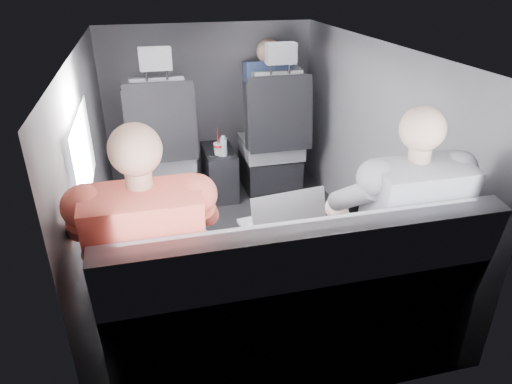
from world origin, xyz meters
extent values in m
plane|color=black|center=(0.00, 0.00, 0.00)|extent=(2.60, 2.60, 0.00)
plane|color=#B2B2AD|center=(0.00, 0.00, 1.35)|extent=(2.60, 2.60, 0.00)
cube|color=#56565B|center=(-0.90, 0.00, 0.68)|extent=(0.02, 2.60, 1.35)
cube|color=#56565B|center=(0.90, 0.00, 0.68)|extent=(0.02, 2.60, 1.35)
cube|color=#56565B|center=(0.00, 1.30, 0.68)|extent=(1.80, 0.02, 1.35)
cube|color=#56565B|center=(0.00, -1.30, 0.68)|extent=(1.80, 0.02, 1.35)
cube|color=white|center=(-0.88, -0.30, 0.90)|extent=(0.02, 0.75, 0.42)
cube|color=black|center=(0.45, 0.67, 0.80)|extent=(0.35, 0.11, 0.59)
cube|color=black|center=(-0.45, 0.92, 0.15)|extent=(0.46, 0.48, 0.30)
cube|color=slate|center=(-0.45, 0.90, 0.38)|extent=(0.48, 0.46, 0.14)
cube|color=slate|center=(-0.45, 0.70, 0.75)|extent=(0.38, 0.18, 0.61)
cube|color=black|center=(-0.67, 0.70, 0.72)|extent=(0.08, 0.21, 0.53)
cube|color=black|center=(-0.23, 0.70, 0.72)|extent=(0.08, 0.21, 0.53)
cube|color=black|center=(-0.45, 0.64, 0.74)|extent=(0.50, 0.11, 0.58)
cube|color=slate|center=(-0.45, 0.66, 1.19)|extent=(0.22, 0.10, 0.15)
cube|color=black|center=(0.45, 0.92, 0.15)|extent=(0.46, 0.48, 0.30)
cube|color=slate|center=(0.45, 0.90, 0.38)|extent=(0.48, 0.46, 0.14)
cube|color=slate|center=(0.45, 0.70, 0.75)|extent=(0.38, 0.18, 0.61)
cube|color=black|center=(0.23, 0.70, 0.72)|extent=(0.08, 0.21, 0.53)
cube|color=black|center=(0.67, 0.70, 0.72)|extent=(0.08, 0.21, 0.53)
cube|color=black|center=(0.45, 0.64, 0.74)|extent=(0.50, 0.11, 0.58)
cube|color=slate|center=(0.45, 0.66, 1.19)|extent=(0.22, 0.10, 0.15)
cube|color=black|center=(0.00, 0.88, 0.20)|extent=(0.24, 0.48, 0.40)
cylinder|color=black|center=(-0.05, 0.76, 0.41)|extent=(0.09, 0.09, 0.01)
cylinder|color=black|center=(0.06, 0.76, 0.41)|extent=(0.09, 0.09, 0.01)
cube|color=slate|center=(0.00, -1.02, 0.23)|extent=(1.60, 0.50, 0.45)
cube|color=slate|center=(0.00, -1.25, 0.68)|extent=(1.60, 0.17, 0.47)
cylinder|color=red|center=(-0.02, 0.75, 0.48)|extent=(0.08, 0.08, 0.02)
cylinder|color=white|center=(-0.02, 0.75, 0.50)|extent=(0.08, 0.08, 0.01)
cylinder|color=red|center=(-0.02, 0.75, 0.57)|extent=(0.01, 0.01, 0.13)
cylinder|color=#9FC3D8|center=(0.02, 0.75, 0.47)|extent=(0.06, 0.06, 0.14)
cylinder|color=#9FC3D8|center=(0.02, 0.75, 0.55)|extent=(0.03, 0.03, 0.02)
cube|color=silver|center=(-0.59, -0.71, 0.59)|extent=(0.39, 0.33, 0.02)
cube|color=silver|center=(-0.59, -0.72, 0.60)|extent=(0.30, 0.21, 0.00)
cube|color=silver|center=(-0.59, -0.63, 0.60)|extent=(0.11, 0.08, 0.00)
cube|color=silver|center=(-0.59, -0.86, 0.71)|extent=(0.34, 0.17, 0.23)
cube|color=white|center=(-0.59, -0.85, 0.71)|extent=(0.30, 0.14, 0.20)
cube|color=#A8A9AD|center=(0.04, -0.72, 0.59)|extent=(0.40, 0.30, 0.02)
cube|color=silver|center=(0.04, -0.74, 0.60)|extent=(0.32, 0.18, 0.00)
cube|color=#A8A9AD|center=(0.04, -0.65, 0.60)|extent=(0.12, 0.07, 0.00)
cube|color=#A8A9AD|center=(0.04, -0.88, 0.72)|extent=(0.37, 0.12, 0.24)
cube|color=white|center=(0.04, -0.88, 0.72)|extent=(0.33, 0.10, 0.21)
cube|color=black|center=(0.49, -0.79, 0.59)|extent=(0.37, 0.27, 0.02)
cube|color=black|center=(0.49, -0.80, 0.60)|extent=(0.29, 0.16, 0.00)
cube|color=black|center=(0.49, -0.71, 0.60)|extent=(0.11, 0.06, 0.00)
cube|color=black|center=(0.49, -0.94, 0.71)|extent=(0.35, 0.10, 0.23)
cube|color=white|center=(0.49, -0.93, 0.71)|extent=(0.31, 0.08, 0.20)
cube|color=#36373C|center=(-0.72, -0.90, 0.52)|extent=(0.16, 0.46, 0.14)
cube|color=#36373C|center=(-0.49, -0.90, 0.52)|extent=(0.16, 0.46, 0.14)
cube|color=#36373C|center=(-0.72, -0.66, 0.23)|extent=(0.14, 0.14, 0.45)
cube|color=#36373C|center=(-0.49, -0.66, 0.23)|extent=(0.14, 0.14, 0.45)
cube|color=#E46B4B|center=(-0.60, -1.10, 0.78)|extent=(0.42, 0.28, 0.57)
sphere|color=#D5A485|center=(-0.60, -1.07, 1.19)|extent=(0.19, 0.19, 0.19)
cylinder|color=#D5A485|center=(-0.81, -0.82, 0.68)|extent=(0.12, 0.29, 0.13)
cylinder|color=#D5A485|center=(-0.39, -0.82, 0.68)|extent=(0.12, 0.29, 0.13)
cube|color=navy|center=(0.41, -0.90, 0.52)|extent=(0.15, 0.45, 0.13)
cube|color=navy|center=(0.63, -0.90, 0.52)|extent=(0.15, 0.45, 0.13)
cube|color=navy|center=(0.41, -0.66, 0.23)|extent=(0.13, 0.13, 0.45)
cube|color=navy|center=(0.63, -0.66, 0.23)|extent=(0.13, 0.13, 0.45)
cube|color=gray|center=(0.52, -1.10, 0.77)|extent=(0.41, 0.28, 0.56)
sphere|color=#CFA88D|center=(0.52, -1.07, 1.17)|extent=(0.19, 0.19, 0.19)
cylinder|color=#CFA88D|center=(0.32, -0.82, 0.68)|extent=(0.12, 0.29, 0.12)
cylinder|color=#CFA88D|center=(0.73, -0.82, 0.68)|extent=(0.12, 0.29, 0.12)
cube|color=navy|center=(0.48, 1.08, 0.78)|extent=(0.40, 0.26, 0.58)
sphere|color=#D5A485|center=(0.48, 1.10, 1.13)|extent=(0.20, 0.20, 0.20)
cube|color=navy|center=(0.48, 1.14, 0.49)|extent=(0.34, 0.40, 0.12)
camera|label=1|loc=(-0.56, -2.61, 1.76)|focal=32.00mm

